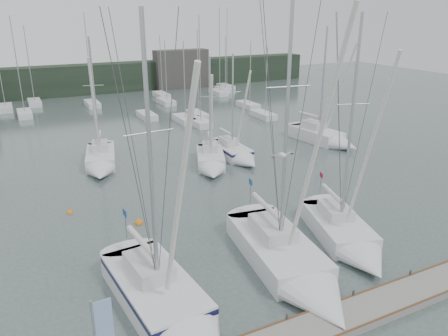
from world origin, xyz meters
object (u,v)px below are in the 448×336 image
object	(u,v)px
sailboat_mid_e	(327,139)
sailboat_mid_d	(237,154)
sailboat_mid_b	(101,163)
sailboat_mid_c	(211,163)
sailboat_near_right	(350,241)
buoy_c	(70,213)
sailboat_near_left	(171,311)
sailboat_near_center	(295,270)
buoy_a	(139,223)

from	to	relation	value
sailboat_mid_e	sailboat_mid_d	bearing A→B (deg)	173.72
sailboat_mid_b	sailboat_mid_c	distance (m)	10.23
sailboat_near_right	sailboat_mid_c	world-z (taller)	sailboat_near_right
sailboat_mid_d	sailboat_mid_e	size ratio (longest dim) A/B	0.82
sailboat_near_right	buoy_c	bearing A→B (deg)	155.14
sailboat_near_left	sailboat_mid_d	size ratio (longest dim) A/B	1.39
sailboat_mid_c	sailboat_mid_d	xyz separation A→B (m)	(3.37, 1.27, -0.03)
sailboat_near_left	sailboat_near_center	size ratio (longest dim) A/B	0.87
sailboat_near_center	buoy_c	bearing A→B (deg)	132.09
sailboat_near_left	sailboat_mid_d	xyz separation A→B (m)	(14.02, 19.61, -0.11)
sailboat_near_left	sailboat_mid_b	size ratio (longest dim) A/B	1.20
buoy_c	sailboat_near_center	bearing A→B (deg)	-55.73
sailboat_mid_b	sailboat_mid_e	distance (m)	24.06
sailboat_near_left	sailboat_mid_b	world-z (taller)	sailboat_near_left
sailboat_mid_c	buoy_c	size ratio (longest dim) A/B	23.12
sailboat_near_left	buoy_c	distance (m)	14.72
buoy_c	sailboat_mid_b	bearing A→B (deg)	64.59
sailboat_mid_c	sailboat_near_center	bearing A→B (deg)	-79.16
sailboat_near_center	sailboat_mid_b	bearing A→B (deg)	111.92
sailboat_mid_c	sailboat_mid_e	size ratio (longest dim) A/B	0.82
sailboat_mid_e	sailboat_near_right	bearing A→B (deg)	-133.23
sailboat_mid_b	buoy_c	xyz separation A→B (m)	(-4.01, -8.44, -0.59)
sailboat_near_center	sailboat_mid_e	distance (m)	26.71
sailboat_mid_e	sailboat_near_left	bearing A→B (deg)	-149.44
sailboat_mid_e	buoy_c	xyz separation A→B (m)	(-27.87, -5.34, -0.64)
sailboat_mid_b	sailboat_mid_c	size ratio (longest dim) A/B	1.15
sailboat_mid_b	sailboat_mid_e	size ratio (longest dim) A/B	0.95
sailboat_mid_b	sailboat_mid_d	size ratio (longest dim) A/B	1.16
sailboat_mid_c	sailboat_mid_e	bearing A→B (deg)	27.44
sailboat_near_center	sailboat_mid_c	bearing A→B (deg)	87.07
sailboat_near_center	sailboat_mid_b	size ratio (longest dim) A/B	1.39
sailboat_mid_d	sailboat_mid_e	bearing A→B (deg)	1.59
sailboat_near_right	sailboat_mid_d	bearing A→B (deg)	100.91
sailboat_near_right	sailboat_mid_b	size ratio (longest dim) A/B	1.18
sailboat_mid_c	sailboat_mid_e	world-z (taller)	sailboat_mid_e
sailboat_near_left	sailboat_mid_c	world-z (taller)	sailboat_near_left
sailboat_near_right	buoy_c	world-z (taller)	sailboat_near_right
sailboat_mid_b	sailboat_mid_e	world-z (taller)	sailboat_mid_e
sailboat_mid_b	buoy_c	world-z (taller)	sailboat_mid_b
sailboat_near_left	buoy_c	xyz separation A→B (m)	(-2.49, 14.49, -0.66)
sailboat_mid_c	buoy_c	world-z (taller)	sailboat_mid_c
sailboat_near_left	sailboat_mid_c	bearing A→B (deg)	54.90
sailboat_near_center	buoy_a	world-z (taller)	sailboat_near_center
sailboat_mid_b	sailboat_mid_c	xyz separation A→B (m)	(9.13, -4.60, -0.01)
sailboat_near_right	sailboat_mid_d	xyz separation A→B (m)	(1.87, 18.14, -0.00)
buoy_c	sailboat_mid_d	bearing A→B (deg)	17.20
buoy_a	buoy_c	xyz separation A→B (m)	(-4.01, 3.84, 0.00)
sailboat_near_left	sailboat_mid_e	size ratio (longest dim) A/B	1.14
sailboat_near_center	sailboat_mid_b	xyz separation A→B (m)	(-5.70, 22.68, -0.02)
sailboat_mid_d	buoy_c	bearing A→B (deg)	-162.38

